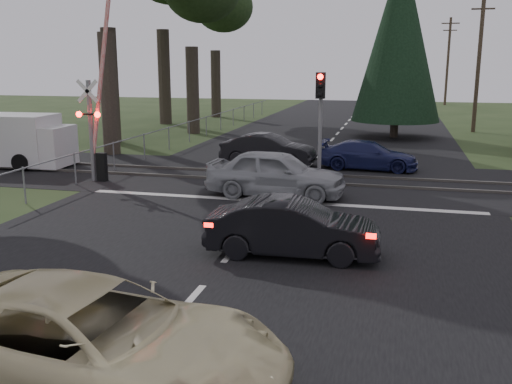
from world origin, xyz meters
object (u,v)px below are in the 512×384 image
(traffic_signal_center, at_px, (320,110))
(silver_car, at_px, (276,174))
(crossing_signal, at_px, (96,127))
(blue_sedan, at_px, (368,155))
(dark_hatchback, at_px, (293,228))
(cream_coupe, at_px, (90,342))
(dark_car_far, at_px, (268,150))
(white_van, at_px, (7,140))
(utility_pole_far, at_px, (448,60))
(utility_pole_mid, at_px, (479,58))

(traffic_signal_center, xyz_separation_m, silver_car, (-1.20, -1.78, -2.01))
(crossing_signal, bearing_deg, blue_sedan, 26.96)
(dark_hatchback, bearing_deg, traffic_signal_center, 1.16)
(cream_coupe, distance_m, dark_car_far, 18.06)
(traffic_signal_center, distance_m, white_van, 13.89)
(utility_pole_far, bearing_deg, white_van, -116.19)
(utility_pole_mid, relative_size, utility_pole_far, 1.00)
(traffic_signal_center, bearing_deg, white_van, 175.34)
(traffic_signal_center, bearing_deg, blue_sedan, 69.34)
(dark_car_far, relative_size, white_van, 0.70)
(white_van, bearing_deg, cream_coupe, -52.92)
(utility_pole_far, relative_size, blue_sedan, 2.18)
(crossing_signal, bearing_deg, cream_coupe, -61.43)
(crossing_signal, distance_m, dark_hatchback, 11.07)
(traffic_signal_center, distance_m, utility_pole_mid, 20.82)
(cream_coupe, xyz_separation_m, blue_sedan, (2.75, 17.99, -0.17))
(crossing_signal, height_order, utility_pole_far, utility_pole_far)
(utility_pole_far, bearing_deg, silver_car, -100.69)
(crossing_signal, relative_size, utility_pole_mid, 0.77)
(dark_hatchback, xyz_separation_m, blue_sedan, (1.12, 11.69, -0.07))
(utility_pole_mid, bearing_deg, crossing_signal, -127.97)
(utility_pole_mid, relative_size, dark_car_far, 2.18)
(dark_hatchback, relative_size, white_van, 0.68)
(utility_pole_mid, bearing_deg, blue_sedan, -111.36)
(crossing_signal, xyz_separation_m, traffic_signal_center, (8.27, 0.89, 0.75))
(cream_coupe, bearing_deg, traffic_signal_center, 0.33)
(dark_hatchback, bearing_deg, utility_pole_mid, -16.82)
(cream_coupe, relative_size, white_van, 0.94)
(utility_pole_mid, xyz_separation_m, utility_pole_far, (0.00, 25.00, 0.00))
(cream_coupe, bearing_deg, silver_car, 5.27)
(cream_coupe, bearing_deg, blue_sedan, -3.42)
(traffic_signal_center, relative_size, utility_pole_far, 0.46)
(cream_coupe, bearing_deg, dark_hatchback, -9.26)
(dark_car_far, bearing_deg, cream_coupe, -171.28)
(traffic_signal_center, distance_m, dark_car_far, 5.40)
(cream_coupe, bearing_deg, utility_pole_far, -3.23)
(crossing_signal, distance_m, silver_car, 7.24)
(utility_pole_far, height_order, cream_coupe, utility_pole_far)
(traffic_signal_center, relative_size, white_van, 0.70)
(utility_pole_far, height_order, dark_car_far, utility_pole_far)
(traffic_signal_center, bearing_deg, silver_car, -124.06)
(crossing_signal, bearing_deg, utility_pole_mid, 52.03)
(blue_sedan, distance_m, dark_car_far, 4.34)
(traffic_signal_center, xyz_separation_m, utility_pole_far, (7.50, 44.32, 1.92))
(utility_pole_far, distance_m, silver_car, 47.08)
(crossing_signal, relative_size, silver_car, 1.49)
(traffic_signal_center, distance_m, dark_hatchback, 7.89)
(utility_pole_far, relative_size, dark_hatchback, 2.23)
(blue_sedan, relative_size, dark_car_far, 1.00)
(cream_coupe, height_order, dark_car_far, cream_coupe)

